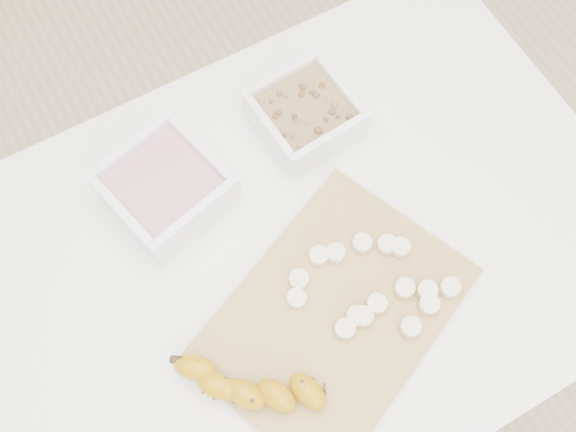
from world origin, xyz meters
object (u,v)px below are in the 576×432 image
bowl_yogurt (166,188)px  banana (253,385)px  bowl_granola (305,114)px  table (297,267)px  cutting_board (334,315)px

bowl_yogurt → banana: 0.31m
bowl_granola → banana: 0.41m
table → cutting_board: 0.15m
table → cutting_board: cutting_board is taller
bowl_granola → cutting_board: size_ratio=0.41×
cutting_board → table: bearing=86.5°
table → bowl_yogurt: (-0.13, 0.16, 0.13)m
table → banana: size_ratio=5.03×
table → banana: 0.25m
cutting_board → banana: (-0.14, -0.03, 0.02)m
bowl_granola → banana: (-0.26, -0.32, -0.00)m
cutting_board → bowl_granola: bearing=67.9°
bowl_yogurt → cutting_board: bowl_yogurt is taller
bowl_granola → banana: bowl_granola is taller
bowl_yogurt → banana: (-0.02, -0.31, -0.01)m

